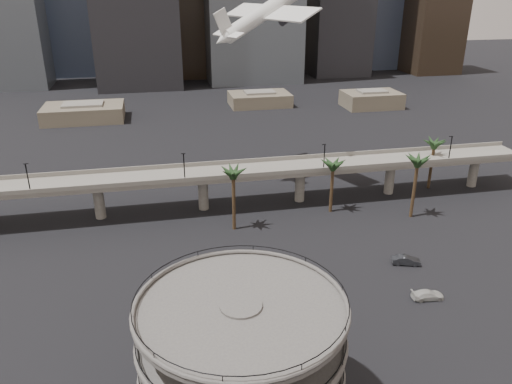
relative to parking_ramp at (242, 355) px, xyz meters
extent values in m
plane|color=black|center=(13.00, 4.00, -9.84)|extent=(700.00, 700.00, 0.00)
cylinder|color=#4C4947|center=(0.00, 0.00, -1.84)|extent=(4.40, 4.40, 16.50)
cylinder|color=#4C4947|center=(0.00, 0.00, -2.06)|extent=(22.00, 22.00, 0.45)
torus|color=#4C4947|center=(0.00, 0.00, -1.59)|extent=(22.20, 22.20, 0.50)
torus|color=black|center=(0.00, 0.00, -0.79)|extent=(21.80, 21.80, 0.10)
cylinder|color=#4C4947|center=(0.00, 0.00, 1.94)|extent=(22.00, 22.00, 0.45)
torus|color=#4C4947|center=(0.00, 0.00, 2.41)|extent=(22.20, 22.20, 0.50)
torus|color=black|center=(0.00, 0.00, 3.21)|extent=(21.80, 21.80, 0.10)
cylinder|color=#4C4947|center=(0.00, 0.00, 5.94)|extent=(22.00, 22.00, 0.45)
torus|color=#4C4947|center=(0.00, 0.00, 6.41)|extent=(22.20, 22.20, 0.50)
torus|color=black|center=(0.00, 0.00, 7.21)|extent=(21.80, 21.80, 0.10)
cube|color=slate|center=(13.00, 59.00, -1.84)|extent=(130.00, 9.00, 0.90)
cube|color=slate|center=(13.00, 54.50, -0.94)|extent=(130.00, 0.30, 1.00)
cube|color=slate|center=(13.00, 63.50, -0.94)|extent=(130.00, 0.30, 1.00)
cylinder|color=slate|center=(-20.00, 59.00, -6.04)|extent=(2.20, 2.20, 8.00)
cylinder|color=slate|center=(2.00, 59.00, -6.04)|extent=(2.20, 2.20, 8.00)
cylinder|color=slate|center=(24.00, 59.00, -6.04)|extent=(2.20, 2.20, 8.00)
cylinder|color=slate|center=(46.00, 59.00, -6.04)|extent=(2.20, 2.20, 8.00)
cylinder|color=slate|center=(68.00, 59.00, -6.04)|extent=(2.20, 2.20, 8.00)
cylinder|color=black|center=(-32.00, 55.00, 1.66)|extent=(0.24, 0.24, 6.00)
cylinder|color=black|center=(-2.00, 55.00, 1.66)|extent=(0.24, 0.24, 6.00)
cylinder|color=black|center=(28.00, 55.00, 1.66)|extent=(0.24, 0.24, 6.00)
cylinder|color=black|center=(58.00, 55.00, 1.66)|extent=(0.24, 0.24, 6.00)
cylinder|color=#412F1B|center=(7.00, 48.00, -3.76)|extent=(0.70, 0.70, 12.15)
ellipsoid|color=#1A3216|center=(7.00, 48.00, 2.71)|extent=(4.40, 4.40, 2.00)
cylinder|color=#412F1B|center=(29.00, 52.00, -4.44)|extent=(0.70, 0.70, 10.80)
ellipsoid|color=#1A3216|center=(29.00, 52.00, 1.36)|extent=(4.40, 4.40, 2.00)
cylinder|color=#412F1B|center=(45.00, 46.00, -3.54)|extent=(0.70, 0.70, 12.60)
ellipsoid|color=#1A3216|center=(45.00, 46.00, 3.16)|extent=(4.40, 4.40, 2.00)
cylinder|color=#412F1B|center=(57.00, 60.00, -4.21)|extent=(0.70, 0.70, 11.25)
ellipsoid|color=#1A3216|center=(57.00, 60.00, 1.81)|extent=(4.40, 4.40, 2.00)
cube|color=brown|center=(-32.00, 144.00, -7.09)|extent=(28.00, 18.00, 5.50)
cube|color=slate|center=(-32.00, 144.00, -3.94)|extent=(14.00, 9.00, 0.80)
cube|color=brown|center=(35.00, 154.00, -7.34)|extent=(24.00, 16.00, 5.00)
cube|color=slate|center=(35.00, 154.00, -4.44)|extent=(12.00, 8.00, 0.80)
cube|color=brown|center=(78.00, 142.00, -6.84)|extent=(22.00, 15.00, 6.00)
cube|color=slate|center=(78.00, 142.00, -3.44)|extent=(11.00, 7.50, 0.80)
cube|color=#4C535A|center=(-67.00, 214.00, 28.26)|extent=(26.00, 24.00, 76.20)
cube|color=#353E52|center=(-42.00, 249.00, 13.61)|extent=(30.00, 30.00, 46.89)
cube|color=gray|center=(68.00, 244.00, 10.68)|extent=(24.00, 24.00, 41.03)
cube|color=#353E52|center=(118.00, 239.00, 24.36)|extent=(34.00, 30.00, 68.38)
cube|color=black|center=(143.00, 214.00, 18.49)|extent=(26.00, 26.00, 56.66)
cube|color=gray|center=(31.00, 264.00, 8.72)|extent=(22.00, 22.00, 37.12)
cylinder|color=silver|center=(20.91, 75.60, 31.15)|extent=(24.99, 13.70, 14.34)
cone|color=silver|center=(8.58, 70.09, 24.95)|extent=(5.20, 4.57, 4.19)
cube|color=silver|center=(20.33, 75.34, 30.23)|extent=(17.04, 28.62, 2.91)
cube|color=silver|center=(10.03, 70.74, 26.10)|extent=(5.91, 9.65, 1.18)
cube|color=silver|center=(9.00, 70.28, 28.54)|extent=(4.69, 2.34, 6.07)
cylinder|color=#28272D|center=(19.09, 80.56, 29.21)|extent=(4.85, 3.57, 3.42)
cylinder|color=#28272D|center=(23.39, 70.94, 29.21)|extent=(4.85, 3.57, 3.42)
imported|color=maroon|center=(14.08, 24.88, -9.11)|extent=(4.57, 2.93, 1.45)
imported|color=#212327|center=(34.71, 28.17, -9.01)|extent=(5.29, 3.16, 1.65)
imported|color=beige|center=(33.08, 17.81, -9.09)|extent=(5.28, 2.47, 1.49)
camera|label=1|loc=(-7.06, -41.61, 36.78)|focal=35.00mm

